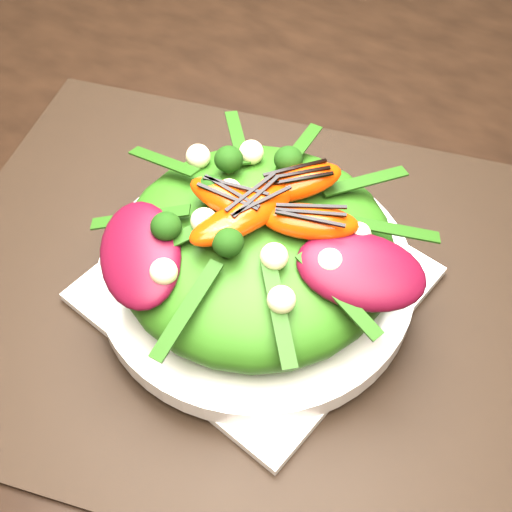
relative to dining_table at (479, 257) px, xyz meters
The scene contains 11 objects.
floor 0.73m from the dining_table, ahead, with size 4.00×4.00×0.01m, color brown.
dining_table is the anchor object (origin of this frame).
placemat 0.21m from the dining_table, 134.50° to the right, with size 0.56×0.42×0.00m, color black.
plate_base 0.21m from the dining_table, 134.50° to the right, with size 0.23×0.23×0.01m, color white.
salad_bowl 0.22m from the dining_table, 134.50° to the right, with size 0.26×0.26×0.02m, color silver.
lettuce_mound 0.23m from the dining_table, 134.50° to the right, with size 0.22×0.22×0.07m, color #2C6112.
radicchio_leaf 0.20m from the dining_table, 111.85° to the right, with size 0.09×0.06×0.02m, color #460716.
orange_segment 0.25m from the dining_table, 143.80° to the right, with size 0.07×0.03×0.02m, color red.
broccoli_floret 0.27m from the dining_table, 152.02° to the right, with size 0.03×0.03×0.03m, color black.
macadamia_nut 0.26m from the dining_table, 123.30° to the right, with size 0.02×0.02×0.02m, color beige.
balsamic_drizzle 0.25m from the dining_table, 143.80° to the right, with size 0.05×0.00×0.00m, color black.
Camera 1 is at (0.03, -0.44, 1.23)m, focal length 48.00 mm.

